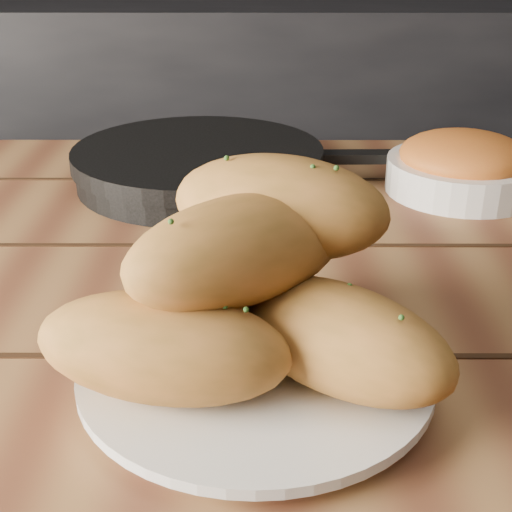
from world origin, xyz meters
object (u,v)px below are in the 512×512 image
Objects in this scene: bowl at (463,166)px; table at (231,379)px; plate at (256,372)px; skillet at (200,164)px; bread_rolls at (253,285)px.

table is at bearing -136.08° from bowl.
plate reaches higher than table.
skillet reaches higher than plate.
table is 0.32m from skillet.
skillet is 2.47× the size of bowl.
table is 0.39m from bowl.
skillet is at bearing 99.25° from bread_rolls.
skillet is 0.32m from bowl.
bread_rolls reaches higher than table.
bread_rolls is 0.46m from bowl.
table is 6.35× the size of plate.
bread_rolls is at bearing 117.07° from plate.
plate is 1.38× the size of bowl.
skillet is at bearing 174.29° from bowl.
plate is 0.56× the size of skillet.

